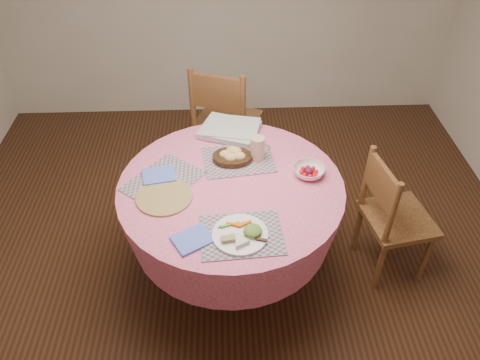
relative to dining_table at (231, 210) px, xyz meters
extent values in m
plane|color=#331C0F|center=(0.00, 0.00, -0.56)|extent=(4.00, 4.00, 0.00)
cylinder|color=pink|center=(0.00, 0.00, 0.17)|extent=(1.24, 1.24, 0.04)
cone|color=pink|center=(0.00, 0.00, 0.00)|extent=(1.24, 1.24, 0.30)
cylinder|color=black|center=(0.00, 0.00, -0.34)|extent=(0.14, 0.14, 0.44)
cylinder|color=black|center=(0.00, 0.00, -0.53)|extent=(0.56, 0.56, 0.06)
cube|color=brown|center=(1.01, 0.04, -0.15)|extent=(0.44, 0.46, 0.04)
cylinder|color=brown|center=(1.19, -0.09, -0.35)|extent=(0.04, 0.04, 0.41)
cylinder|color=brown|center=(1.13, 0.23, -0.35)|extent=(0.04, 0.04, 0.41)
cylinder|color=brown|center=(0.89, -0.15, -0.35)|extent=(0.04, 0.04, 0.41)
cylinder|color=brown|center=(0.83, 0.17, -0.35)|extent=(0.04, 0.04, 0.41)
cylinder|color=brown|center=(0.87, -0.15, 0.08)|extent=(0.04, 0.04, 0.45)
cylinder|color=brown|center=(0.81, 0.17, 0.08)|extent=(0.04, 0.04, 0.45)
cube|color=brown|center=(0.84, 0.01, 0.17)|extent=(0.09, 0.32, 0.22)
cube|color=brown|center=(-0.01, 1.06, -0.09)|extent=(0.57, 0.56, 0.04)
cylinder|color=brown|center=(0.23, 1.16, -0.33)|extent=(0.05, 0.05, 0.46)
cylinder|color=brown|center=(-0.12, 1.28, -0.33)|extent=(0.05, 0.05, 0.46)
cylinder|color=brown|center=(0.11, 0.83, -0.33)|extent=(0.05, 0.05, 0.46)
cylinder|color=brown|center=(-0.24, 0.96, -0.33)|extent=(0.05, 0.05, 0.46)
cylinder|color=brown|center=(0.10, 0.81, 0.16)|extent=(0.05, 0.05, 0.51)
cylinder|color=brown|center=(-0.24, 0.94, 0.16)|extent=(0.05, 0.05, 0.51)
cube|color=brown|center=(-0.07, 0.88, 0.26)|extent=(0.36, 0.15, 0.25)
cube|color=#14745C|center=(0.04, -0.38, 0.20)|extent=(0.42, 0.33, 0.01)
cube|color=#14745C|center=(-0.37, 0.04, 0.20)|extent=(0.48, 0.50, 0.01)
cube|color=#14745C|center=(0.05, 0.21, 0.20)|extent=(0.44, 0.35, 0.01)
cylinder|color=olive|center=(-0.35, -0.09, 0.20)|extent=(0.30, 0.30, 0.01)
cube|color=#556FDB|center=(-0.19, -0.40, 0.20)|extent=(0.23, 0.21, 0.01)
cube|color=#556FDB|center=(-0.39, 0.08, 0.21)|extent=(0.20, 0.17, 0.01)
cylinder|color=white|center=(0.03, -0.38, 0.21)|extent=(0.27, 0.27, 0.01)
ellipsoid|color=#27581E|center=(0.09, -0.39, 0.23)|extent=(0.10, 0.10, 0.04)
cylinder|color=beige|center=(0.02, -0.45, 0.23)|extent=(0.12, 0.12, 0.02)
cube|color=#7D6748|center=(-0.03, -0.42, 0.23)|extent=(0.07, 0.04, 0.02)
cube|color=silver|center=(0.05, -0.41, 0.22)|extent=(0.15, 0.05, 0.00)
cylinder|color=black|center=(0.01, 0.21, 0.22)|extent=(0.23, 0.23, 0.03)
ellipsoid|color=#E3C774|center=(-0.03, 0.21, 0.25)|extent=(0.07, 0.06, 0.05)
ellipsoid|color=#E3C774|center=(0.03, 0.24, 0.25)|extent=(0.07, 0.06, 0.05)
ellipsoid|color=#E3C774|center=(0.05, 0.19, 0.25)|extent=(0.07, 0.06, 0.05)
ellipsoid|color=#E3C774|center=(0.00, 0.18, 0.25)|extent=(0.07, 0.06, 0.05)
ellipsoid|color=#E3C774|center=(0.01, 0.25, 0.25)|extent=(0.07, 0.06, 0.05)
cylinder|color=tan|center=(0.16, 0.22, 0.27)|extent=(0.08, 0.08, 0.14)
torus|color=tan|center=(0.20, 0.22, 0.27)|extent=(0.07, 0.01, 0.07)
imported|color=white|center=(0.43, 0.06, 0.22)|extent=(0.18, 0.18, 0.05)
sphere|color=red|center=(0.47, 0.06, 0.22)|extent=(0.03, 0.03, 0.03)
sphere|color=red|center=(0.46, 0.09, 0.22)|extent=(0.03, 0.03, 0.03)
sphere|color=red|center=(0.43, 0.10, 0.22)|extent=(0.03, 0.03, 0.03)
sphere|color=red|center=(0.41, 0.09, 0.22)|extent=(0.03, 0.03, 0.03)
sphere|color=red|center=(0.39, 0.06, 0.22)|extent=(0.03, 0.03, 0.03)
sphere|color=red|center=(0.41, 0.03, 0.22)|extent=(0.03, 0.03, 0.03)
sphere|color=red|center=(0.43, 0.02, 0.22)|extent=(0.03, 0.03, 0.03)
sphere|color=red|center=(0.46, 0.03, 0.22)|extent=(0.03, 0.03, 0.03)
sphere|color=#471432|center=(0.43, 0.06, 0.22)|extent=(0.05, 0.05, 0.05)
cube|color=silver|center=(0.01, 0.49, 0.22)|extent=(0.41, 0.37, 0.03)
cube|color=silver|center=(0.03, 0.49, 0.24)|extent=(0.36, 0.31, 0.01)
camera|label=1|loc=(-0.03, -1.93, 1.86)|focal=35.00mm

